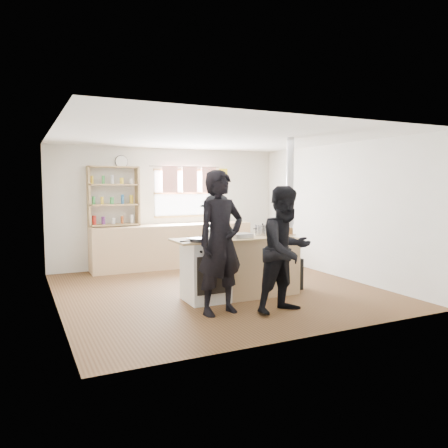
{
  "coord_description": "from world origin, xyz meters",
  "views": [
    {
      "loc": [
        -2.98,
        -6.46,
        1.75
      ],
      "look_at": [
        0.07,
        -0.1,
        1.1
      ],
      "focal_mm": 35.0,
      "sensor_mm": 36.0,
      "label": 1
    }
  ],
  "objects_px": {
    "roast_tray": "(241,235)",
    "person_near_left": "(220,243)",
    "thermos": "(220,216)",
    "person_near_right": "(286,250)",
    "skillet_greens": "(199,240)",
    "bread_board": "(285,232)",
    "stockpot_counter": "(263,230)",
    "stockpot_stove": "(214,233)",
    "cooking_island": "(241,267)",
    "person_far": "(217,240)",
    "flue_heater": "(289,250)"
  },
  "relations": [
    {
      "from": "roast_tray",
      "to": "person_near_left",
      "type": "height_order",
      "value": "person_near_left"
    },
    {
      "from": "thermos",
      "to": "person_near_right",
      "type": "height_order",
      "value": "person_near_right"
    },
    {
      "from": "person_near_left",
      "to": "person_near_right",
      "type": "xyz_separation_m",
      "value": [
        0.83,
        -0.32,
        -0.11
      ]
    },
    {
      "from": "skillet_greens",
      "to": "bread_board",
      "type": "bearing_deg",
      "value": 4.13
    },
    {
      "from": "stockpot_counter",
      "to": "person_near_left",
      "type": "height_order",
      "value": "person_near_left"
    },
    {
      "from": "bread_board",
      "to": "person_near_left",
      "type": "xyz_separation_m",
      "value": [
        -1.42,
        -0.58,
        -0.01
      ]
    },
    {
      "from": "roast_tray",
      "to": "stockpot_stove",
      "type": "bearing_deg",
      "value": 154.24
    },
    {
      "from": "skillet_greens",
      "to": "person_near_right",
      "type": "height_order",
      "value": "person_near_right"
    },
    {
      "from": "cooking_island",
      "to": "roast_tray",
      "type": "relative_size",
      "value": 6.15
    },
    {
      "from": "stockpot_stove",
      "to": "person_near_right",
      "type": "distance_m",
      "value": 1.25
    },
    {
      "from": "skillet_greens",
      "to": "person_far",
      "type": "bearing_deg",
      "value": 54.13
    },
    {
      "from": "stockpot_stove",
      "to": "bread_board",
      "type": "relative_size",
      "value": 0.7
    },
    {
      "from": "skillet_greens",
      "to": "bread_board",
      "type": "distance_m",
      "value": 1.53
    },
    {
      "from": "person_near_left",
      "to": "person_near_right",
      "type": "height_order",
      "value": "person_near_left"
    },
    {
      "from": "roast_tray",
      "to": "stockpot_counter",
      "type": "relative_size",
      "value": 1.25
    },
    {
      "from": "roast_tray",
      "to": "flue_heater",
      "type": "relative_size",
      "value": 0.13
    },
    {
      "from": "bread_board",
      "to": "flue_heater",
      "type": "distance_m",
      "value": 0.44
    },
    {
      "from": "person_far",
      "to": "person_near_left",
      "type": "bearing_deg",
      "value": 63.26
    },
    {
      "from": "stockpot_counter",
      "to": "person_far",
      "type": "bearing_deg",
      "value": 122.4
    },
    {
      "from": "flue_heater",
      "to": "person_near_left",
      "type": "height_order",
      "value": "flue_heater"
    },
    {
      "from": "person_near_left",
      "to": "flue_heater",
      "type": "bearing_deg",
      "value": 15.56
    },
    {
      "from": "skillet_greens",
      "to": "roast_tray",
      "type": "height_order",
      "value": "roast_tray"
    },
    {
      "from": "skillet_greens",
      "to": "stockpot_stove",
      "type": "relative_size",
      "value": 1.62
    },
    {
      "from": "stockpot_counter",
      "to": "bread_board",
      "type": "distance_m",
      "value": 0.36
    },
    {
      "from": "skillet_greens",
      "to": "person_far",
      "type": "xyz_separation_m",
      "value": [
        0.74,
        1.03,
        -0.17
      ]
    },
    {
      "from": "thermos",
      "to": "person_far",
      "type": "bearing_deg",
      "value": -116.39
    },
    {
      "from": "bread_board",
      "to": "person_near_left",
      "type": "bearing_deg",
      "value": -157.59
    },
    {
      "from": "person_near_right",
      "to": "skillet_greens",
      "type": "bearing_deg",
      "value": 130.01
    },
    {
      "from": "roast_tray",
      "to": "stockpot_stove",
      "type": "xyz_separation_m",
      "value": [
        -0.37,
        0.18,
        0.04
      ]
    },
    {
      "from": "thermos",
      "to": "skillet_greens",
      "type": "height_order",
      "value": "thermos"
    },
    {
      "from": "thermos",
      "to": "bread_board",
      "type": "relative_size",
      "value": 1.03
    },
    {
      "from": "skillet_greens",
      "to": "person_near_left",
      "type": "xyz_separation_m",
      "value": [
        0.11,
        -0.47,
        0.01
      ]
    },
    {
      "from": "flue_heater",
      "to": "person_near_right",
      "type": "distance_m",
      "value": 1.38
    },
    {
      "from": "cooking_island",
      "to": "stockpot_stove",
      "type": "xyz_separation_m",
      "value": [
        -0.4,
        0.1,
        0.54
      ]
    },
    {
      "from": "cooking_island",
      "to": "person_near_left",
      "type": "distance_m",
      "value": 1.07
    },
    {
      "from": "person_far",
      "to": "stockpot_counter",
      "type": "bearing_deg",
      "value": 118.47
    },
    {
      "from": "flue_heater",
      "to": "person_far",
      "type": "relative_size",
      "value": 1.59
    },
    {
      "from": "stockpot_stove",
      "to": "skillet_greens",
      "type": "bearing_deg",
      "value": -140.77
    },
    {
      "from": "thermos",
      "to": "person_far",
      "type": "distance_m",
      "value": 2.18
    },
    {
      "from": "stockpot_stove",
      "to": "person_near_left",
      "type": "relative_size",
      "value": 0.11
    },
    {
      "from": "stockpot_stove",
      "to": "person_far",
      "type": "distance_m",
      "value": 0.84
    },
    {
      "from": "thermos",
      "to": "stockpot_stove",
      "type": "height_order",
      "value": "thermos"
    },
    {
      "from": "skillet_greens",
      "to": "roast_tray",
      "type": "relative_size",
      "value": 1.03
    },
    {
      "from": "thermos",
      "to": "cooking_island",
      "type": "height_order",
      "value": "thermos"
    },
    {
      "from": "flue_heater",
      "to": "thermos",
      "type": "bearing_deg",
      "value": 90.66
    },
    {
      "from": "stockpot_stove",
      "to": "bread_board",
      "type": "bearing_deg",
      "value": -9.54
    },
    {
      "from": "skillet_greens",
      "to": "stockpot_stove",
      "type": "height_order",
      "value": "stockpot_stove"
    },
    {
      "from": "bread_board",
      "to": "roast_tray",
      "type": "bearing_deg",
      "value": 178.85
    },
    {
      "from": "skillet_greens",
      "to": "stockpot_counter",
      "type": "distance_m",
      "value": 1.25
    },
    {
      "from": "cooking_island",
      "to": "roast_tray",
      "type": "distance_m",
      "value": 0.51
    }
  ]
}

